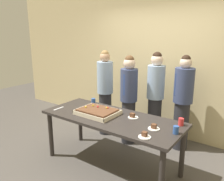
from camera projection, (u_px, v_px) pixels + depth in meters
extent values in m
plane|color=#4C4742|center=(111.00, 165.00, 3.54)|extent=(12.00, 12.00, 0.00)
cube|color=#CCB784|center=(160.00, 58.00, 4.42)|extent=(8.00, 0.12, 3.00)
cube|color=#2D2826|center=(111.00, 118.00, 3.34)|extent=(2.09, 0.85, 0.04)
cylinder|color=#2D2826|center=(51.00, 134.00, 3.72)|extent=(0.07, 0.07, 0.75)
cylinder|color=#2D2826|center=(162.00, 178.00, 2.63)|extent=(0.07, 0.07, 0.75)
cylinder|color=#2D2826|center=(80.00, 121.00, 4.26)|extent=(0.07, 0.07, 0.75)
cylinder|color=#2D2826|center=(182.00, 153.00, 3.17)|extent=(0.07, 0.07, 0.75)
cube|color=beige|center=(97.00, 114.00, 3.45)|extent=(0.60, 0.46, 0.01)
cube|color=beige|center=(87.00, 116.00, 3.27)|extent=(0.60, 0.01, 0.05)
cube|color=beige|center=(106.00, 108.00, 3.62)|extent=(0.60, 0.01, 0.05)
cube|color=beige|center=(83.00, 108.00, 3.61)|extent=(0.01, 0.46, 0.05)
cube|color=beige|center=(113.00, 116.00, 3.28)|extent=(0.01, 0.46, 0.05)
cube|color=brown|center=(97.00, 111.00, 3.44)|extent=(0.53, 0.39, 0.06)
sphere|color=red|center=(108.00, 108.00, 3.47)|extent=(0.03, 0.03, 0.03)
sphere|color=yellow|center=(107.00, 108.00, 3.47)|extent=(0.03, 0.03, 0.03)
sphere|color=yellow|center=(93.00, 105.00, 3.57)|extent=(0.03, 0.03, 0.03)
sphere|color=red|center=(98.00, 107.00, 3.52)|extent=(0.03, 0.03, 0.03)
sphere|color=yellow|center=(86.00, 107.00, 3.50)|extent=(0.03, 0.03, 0.03)
cylinder|color=white|center=(133.00, 117.00, 3.30)|extent=(0.15, 0.15, 0.01)
cube|color=brown|center=(132.00, 115.00, 3.29)|extent=(0.06, 0.05, 0.06)
cylinder|color=white|center=(154.00, 129.00, 2.92)|extent=(0.15, 0.15, 0.01)
cube|color=brown|center=(154.00, 126.00, 2.91)|extent=(0.06, 0.05, 0.06)
cylinder|color=white|center=(145.00, 137.00, 2.69)|extent=(0.15, 0.15, 0.01)
cube|color=brown|center=(145.00, 134.00, 2.70)|extent=(0.06, 0.05, 0.05)
cylinder|color=#2D5199|center=(176.00, 130.00, 2.77)|extent=(0.07, 0.07, 0.10)
cylinder|color=red|center=(181.00, 122.00, 3.02)|extent=(0.07, 0.07, 0.10)
cylinder|color=#2D5199|center=(93.00, 101.00, 3.91)|extent=(0.07, 0.07, 0.10)
cube|color=silver|center=(59.00, 109.00, 3.68)|extent=(0.03, 0.20, 0.01)
cylinder|color=#28282D|center=(105.00, 113.00, 4.57)|extent=(0.25, 0.25, 0.84)
cylinder|color=#93ADCC|center=(105.00, 77.00, 4.38)|extent=(0.31, 0.31, 0.61)
sphere|color=tan|center=(105.00, 57.00, 4.28)|extent=(0.19, 0.19, 0.19)
sphere|color=olive|center=(105.00, 54.00, 4.27)|extent=(0.15, 0.15, 0.15)
cylinder|color=#28282D|center=(128.00, 122.00, 4.18)|extent=(0.24, 0.24, 0.80)
cylinder|color=#384266|center=(129.00, 85.00, 4.01)|extent=(0.30, 0.30, 0.57)
cube|color=navy|center=(124.00, 85.00, 3.89)|extent=(0.04, 0.02, 0.37)
sphere|color=beige|center=(129.00, 63.00, 3.91)|extent=(0.21, 0.21, 0.21)
sphere|color=brown|center=(129.00, 60.00, 3.90)|extent=(0.16, 0.16, 0.16)
cylinder|color=#28282D|center=(181.00, 125.00, 3.97)|extent=(0.26, 0.26, 0.84)
cylinder|color=#384266|center=(184.00, 85.00, 3.79)|extent=(0.32, 0.32, 0.58)
cube|color=navy|center=(176.00, 84.00, 3.74)|extent=(0.04, 0.02, 0.37)
sphere|color=beige|center=(186.00, 63.00, 3.70)|extent=(0.19, 0.19, 0.19)
sphere|color=black|center=(186.00, 59.00, 3.68)|extent=(0.15, 0.15, 0.15)
cylinder|color=#28282D|center=(154.00, 120.00, 4.23)|extent=(0.25, 0.25, 0.83)
cylinder|color=#93ADCC|center=(156.00, 82.00, 4.05)|extent=(0.31, 0.31, 0.59)
sphere|color=beige|center=(157.00, 60.00, 3.95)|extent=(0.21, 0.21, 0.21)
sphere|color=black|center=(157.00, 57.00, 3.94)|extent=(0.16, 0.16, 0.16)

